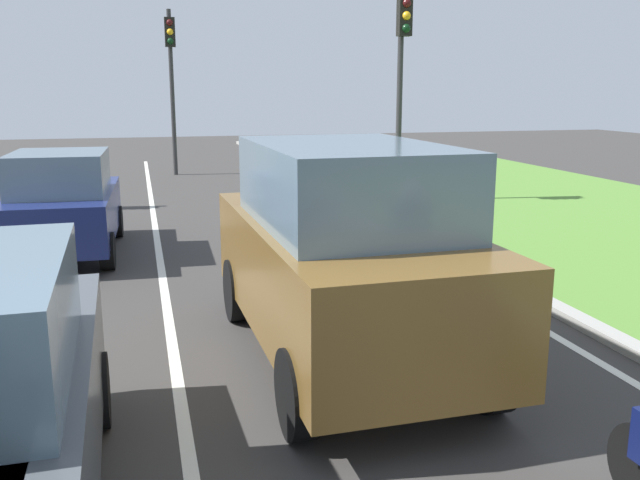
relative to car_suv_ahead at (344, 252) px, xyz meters
The scene contains 9 objects.
ground_plane 5.44m from the car_suv_ahead, 101.20° to the left, with size 60.00×60.00×0.00m, color #383533.
lane_line_center 5.62m from the car_suv_ahead, 108.38° to the left, with size 0.12×32.00×0.01m, color silver.
lane_line_right_edge 5.93m from the car_suv_ahead, 63.78° to the left, with size 0.12×32.00×0.01m, color silver.
grass_verge_right 9.18m from the car_suv_ahead, 34.92° to the left, with size 9.00×48.00×0.06m, color #548433.
curb_right 6.15m from the car_suv_ahead, 59.53° to the left, with size 0.24×48.00×0.12m, color #9E9B93.
car_suv_ahead is the anchor object (origin of this frame).
car_hatchback_far 6.56m from the car_suv_ahead, 119.82° to the left, with size 1.82×3.75×1.78m.
traffic_light_near_right 10.50m from the car_suv_ahead, 65.61° to the left, with size 0.32×0.50×5.12m.
traffic_light_far_median 16.73m from the car_suv_ahead, 92.83° to the left, with size 0.32×0.50×5.25m.
Camera 1 is at (-0.95, 2.21, 2.81)m, focal length 38.65 mm.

